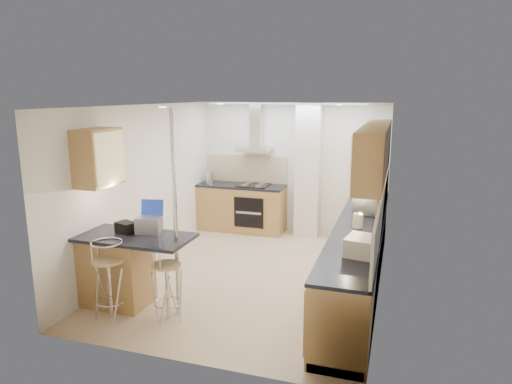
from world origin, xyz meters
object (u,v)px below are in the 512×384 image
(microwave, at_px, (368,202))
(bar_stool_near, at_px, (109,280))
(bar_stool_end, at_px, (167,283))
(bread_bin, at_px, (361,246))
(laptop, at_px, (149,225))

(microwave, distance_m, bar_stool_near, 3.79)
(bar_stool_end, distance_m, bread_bin, 2.31)
(laptop, xyz_separation_m, bread_bin, (2.62, 0.04, -0.02))
(bar_stool_near, relative_size, bread_bin, 2.50)
(laptop, bearing_deg, microwave, 25.88)
(microwave, height_order, bar_stool_near, microwave)
(laptop, xyz_separation_m, bar_stool_near, (-0.25, -0.53, -0.56))
(bar_stool_end, bearing_deg, laptop, 79.90)
(bread_bin, bearing_deg, bar_stool_near, -158.16)
(microwave, xyz_separation_m, laptop, (-2.55, -1.95, -0.03))
(bar_stool_near, distance_m, bar_stool_end, 0.70)
(laptop, distance_m, bread_bin, 2.62)
(laptop, distance_m, bar_stool_near, 0.81)
(bar_stool_near, height_order, bread_bin, bread_bin)
(microwave, distance_m, laptop, 3.21)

